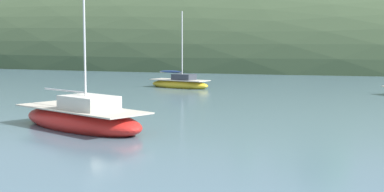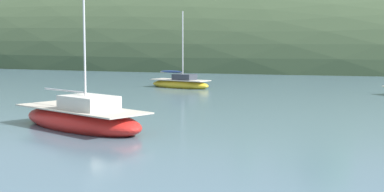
# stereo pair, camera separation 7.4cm
# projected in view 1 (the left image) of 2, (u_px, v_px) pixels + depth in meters

# --- Properties ---
(far_shoreline_hill) EXTENTS (150.00, 36.00, 30.93)m
(far_shoreline_hill) POSITION_uv_depth(u_px,v_px,m) (165.00, 65.00, 86.66)
(far_shoreline_hill) COLOR #425638
(far_shoreline_hill) RESTS_ON ground
(sailboat_red_portside) EXTENTS (5.85, 3.10, 6.58)m
(sailboat_red_portside) POSITION_uv_depth(u_px,v_px,m) (180.00, 83.00, 45.80)
(sailboat_red_portside) COLOR gold
(sailboat_red_portside) RESTS_ON ground
(sailboat_teal_outer) EXTENTS (8.11, 5.28, 9.61)m
(sailboat_teal_outer) POSITION_uv_depth(u_px,v_px,m) (82.00, 119.00, 24.48)
(sailboat_teal_outer) COLOR red
(sailboat_teal_outer) RESTS_ON ground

